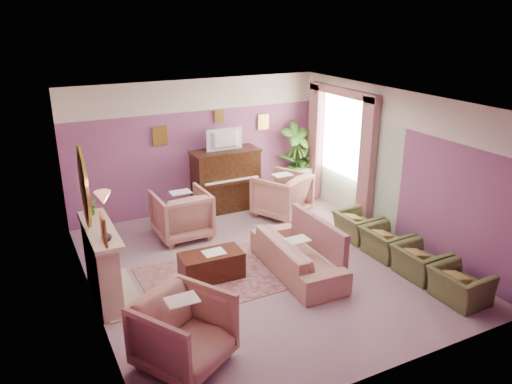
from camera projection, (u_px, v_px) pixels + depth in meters
name	position (u px, v px, depth m)	size (l,w,h in m)	color
floor	(262.00, 266.00, 8.50)	(5.50, 6.00, 0.01)	gray
ceiling	(263.00, 102.00, 7.54)	(5.50, 6.00, 0.01)	silver
wall_back	(197.00, 146.00, 10.54)	(5.50, 0.02, 2.80)	#754E7D
wall_front	(388.00, 270.00, 5.51)	(5.50, 0.02, 2.80)	#754E7D
wall_left	(86.00, 219.00, 6.86)	(0.02, 6.00, 2.80)	#754E7D
wall_right	(395.00, 166.00, 9.19)	(0.02, 6.00, 2.80)	#754E7D
picture_rail_band	(195.00, 95.00, 10.16)	(5.50, 0.01, 0.65)	beige
stripe_panel	(350.00, 165.00, 10.38)	(0.01, 3.00, 2.15)	beige
fireplace_surround	(102.00, 265.00, 7.38)	(0.30, 1.40, 1.10)	beige
fireplace_inset	(109.00, 273.00, 7.48)	(0.18, 0.72, 0.68)	black
fire_ember	(113.00, 283.00, 7.56)	(0.06, 0.54, 0.10)	#FF571C
mantel_shelf	(99.00, 230.00, 7.20)	(0.40, 1.55, 0.07)	beige
hearth	(119.00, 294.00, 7.65)	(0.55, 1.50, 0.02)	beige
mirror_frame	(84.00, 187.00, 6.91)	(0.04, 0.72, 1.20)	#AB9231
mirror_glass	(86.00, 187.00, 6.92)	(0.01, 0.60, 1.06)	white
sconce_shade	(103.00, 198.00, 6.00)	(0.20, 0.20, 0.16)	#FF926C
piano	(226.00, 181.00, 10.74)	(1.40, 0.60, 1.30)	black
piano_keyshelf	(232.00, 182.00, 10.42)	(1.30, 0.12, 0.06)	black
piano_keys	(232.00, 180.00, 10.41)	(1.20, 0.08, 0.02)	white
piano_top	(225.00, 151.00, 10.51)	(1.45, 0.65, 0.04)	black
television	(226.00, 138.00, 10.37)	(0.80, 0.12, 0.48)	black
print_back_left	(160.00, 136.00, 10.06)	(0.30, 0.03, 0.38)	#AB9231
print_back_right	(263.00, 122.00, 11.03)	(0.26, 0.03, 0.34)	#AB9231
print_back_mid	(219.00, 116.00, 10.51)	(0.22, 0.03, 0.26)	#AB9231
print_left_wall	(103.00, 230.00, 5.76)	(0.03, 0.28, 0.36)	#AB9231
window_blind	(343.00, 133.00, 10.36)	(0.03, 1.40, 1.80)	beige
curtain_left	(367.00, 163.00, 9.70)	(0.16, 0.34, 2.60)	#955B5E
curtain_right	(315.00, 142.00, 11.24)	(0.16, 0.34, 2.60)	#955B5E
pelmet	(343.00, 92.00, 10.03)	(0.16, 2.20, 0.16)	#955B5E
mantel_plant	(92.00, 206.00, 7.61)	(0.16, 0.16, 0.28)	#2E661D
mantel_vase	(106.00, 236.00, 6.75)	(0.16, 0.16, 0.16)	beige
area_rug	(221.00, 275.00, 8.19)	(2.50, 1.80, 0.01)	#8E585A
coffee_table	(211.00, 266.00, 8.05)	(1.00, 0.50, 0.45)	#39150C
table_paper	(214.00, 252.00, 7.99)	(0.35, 0.28, 0.01)	white
sofa	(297.00, 249.00, 8.18)	(0.69, 2.06, 0.83)	tan
sofa_throw	(318.00, 234.00, 8.29)	(0.10, 1.56, 0.57)	#955B5E
floral_armchair_left	(182.00, 212.00, 9.45)	(0.98, 0.98, 1.02)	tan
floral_armchair_right	(282.00, 193.00, 10.44)	(0.98, 0.98, 1.02)	tan
floral_armchair_front	(184.00, 328.00, 5.99)	(0.98, 0.98, 1.02)	tan
olive_chair_a	(460.00, 281.00, 7.38)	(0.55, 0.79, 0.68)	brown
olive_chair_b	(420.00, 258.00, 8.06)	(0.55, 0.79, 0.68)	brown
olive_chair_c	(386.00, 238.00, 8.75)	(0.55, 0.79, 0.68)	brown
olive_chair_d	(357.00, 221.00, 9.44)	(0.55, 0.79, 0.68)	brown
side_table	(301.00, 182.00, 11.60)	(0.52, 0.52, 0.70)	white
side_plant_big	(302.00, 160.00, 11.42)	(0.30, 0.30, 0.34)	#2E661D
side_plant_small	(309.00, 162.00, 11.40)	(0.16, 0.16, 0.28)	#2E661D
palm_pot	(295.00, 190.00, 11.61)	(0.34, 0.34, 0.34)	brown
palm_plant	(296.00, 153.00, 11.30)	(0.76, 0.76, 1.44)	#2E661D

